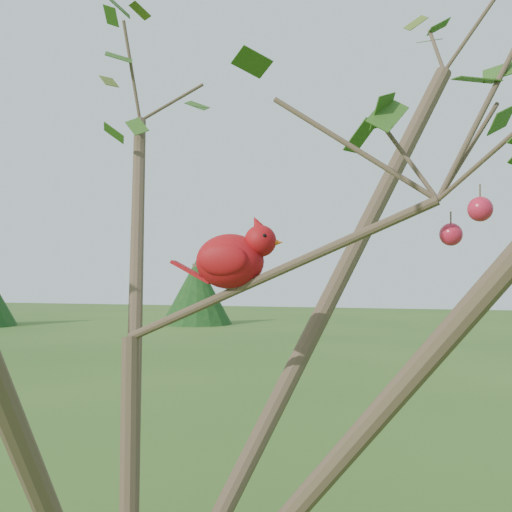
# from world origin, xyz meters

# --- Properties ---
(crabapple_tree) EXTENTS (2.35, 2.05, 2.95)m
(crabapple_tree) POSITION_xyz_m (0.03, -0.02, 2.12)
(crabapple_tree) COLOR #4A3827
(crabapple_tree) RESTS_ON ground
(cardinal) EXTENTS (0.22, 0.12, 0.15)m
(cardinal) POSITION_xyz_m (0.18, 0.08, 2.11)
(cardinal) COLOR #AA0E15
(cardinal) RESTS_ON ground
(distant_trees) EXTENTS (40.25, 9.81, 3.25)m
(distant_trees) POSITION_xyz_m (-5.30, 23.10, 1.46)
(distant_trees) COLOR #4A3827
(distant_trees) RESTS_ON ground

